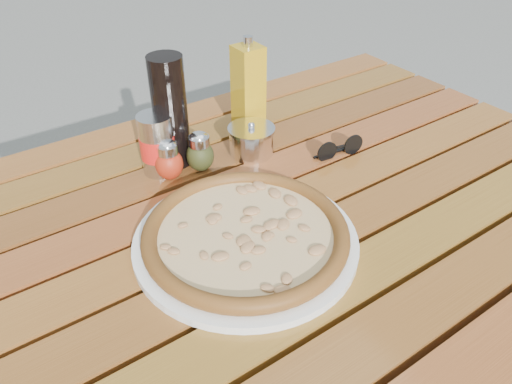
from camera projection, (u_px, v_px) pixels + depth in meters
table at (262, 244)px, 0.92m from camera, size 1.40×0.90×0.75m
plate at (246, 241)px, 0.80m from camera, size 0.39×0.39×0.01m
pizza at (246, 233)px, 0.79m from camera, size 0.33×0.33×0.03m
pepper_shaker at (169, 160)px, 0.94m from camera, size 0.07×0.07×0.08m
oregano_shaker at (200, 152)px, 0.96m from camera, size 0.06×0.06×0.08m
dark_bottle at (170, 112)px, 0.94m from camera, size 0.08×0.08×0.22m
soda_can at (157, 145)px, 0.94m from camera, size 0.09×0.09×0.12m
olive_oil_cruet at (248, 89)px, 1.06m from camera, size 0.06×0.06×0.21m
parmesan_tin at (251, 140)px, 1.01m from camera, size 0.10×0.10×0.07m
sunglasses at (339, 149)px, 1.02m from camera, size 0.11×0.03×0.04m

